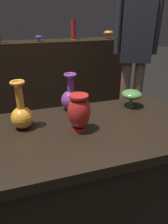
# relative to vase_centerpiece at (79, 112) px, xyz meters

# --- Properties ---
(display_plinth) EXTENTS (1.20, 0.64, 0.80)m
(display_plinth) POSITION_rel_vase_centerpiece_xyz_m (0.05, 0.01, -0.50)
(display_plinth) COLOR black
(display_plinth) RESTS_ON ground_plane
(back_display_shelf) EXTENTS (2.60, 0.40, 0.99)m
(back_display_shelf) POSITION_rel_vase_centerpiece_xyz_m (0.05, 2.21, -0.41)
(back_display_shelf) COLOR black
(back_display_shelf) RESTS_ON ground_plane
(vase_centerpiece) EXTENTS (0.12, 0.12, 0.20)m
(vase_centerpiece) POSITION_rel_vase_centerpiece_xyz_m (0.00, 0.00, 0.00)
(vase_centerpiece) COLOR red
(vase_centerpiece) RESTS_ON display_plinth
(vase_tall_behind) EXTENTS (0.12, 0.12, 0.23)m
(vase_tall_behind) POSITION_rel_vase_centerpiece_xyz_m (0.02, 0.27, -0.03)
(vase_tall_behind) COLOR #7A388E
(vase_tall_behind) RESTS_ON display_plinth
(vase_left_accent) EXTENTS (0.12, 0.12, 0.26)m
(vase_left_accent) POSITION_rel_vase_centerpiece_xyz_m (-0.28, 0.12, -0.03)
(vase_left_accent) COLOR orange
(vase_left_accent) RESTS_ON display_plinth
(vase_right_accent) EXTENTS (0.13, 0.13, 0.11)m
(vase_right_accent) POSITION_rel_vase_centerpiece_xyz_m (0.40, 0.19, -0.03)
(vase_right_accent) COLOR #477A38
(vase_right_accent) RESTS_ON display_plinth
(shelf_vase_right) EXTENTS (0.09, 0.09, 0.27)m
(shelf_vase_right) POSITION_rel_vase_centerpiece_xyz_m (0.57, 2.26, 0.21)
(shelf_vase_right) COLOR red
(shelf_vase_right) RESTS_ON back_display_shelf
(shelf_vase_far_right) EXTENTS (0.14, 0.14, 0.12)m
(shelf_vase_far_right) POSITION_rel_vase_centerpiece_xyz_m (1.09, 2.18, 0.17)
(shelf_vase_far_right) COLOR orange
(shelf_vase_far_right) RESTS_ON back_display_shelf
(shelf_vase_center) EXTENTS (0.10, 0.10, 0.08)m
(shelf_vase_center) POSITION_rel_vase_centerpiece_xyz_m (0.05, 2.14, 0.14)
(shelf_vase_center) COLOR #2D429E
(shelf_vase_center) RESTS_ON back_display_shelf
(visitor_near_right) EXTENTS (0.44, 0.28, 1.73)m
(visitor_near_right) POSITION_rel_vase_centerpiece_xyz_m (0.98, 1.17, 0.12)
(visitor_near_right) COLOR brown
(visitor_near_right) RESTS_ON ground_plane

